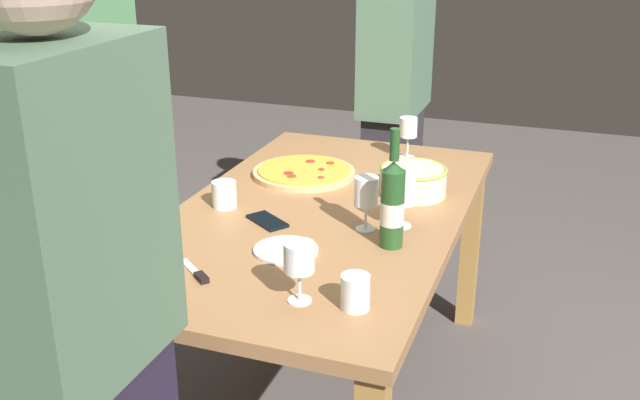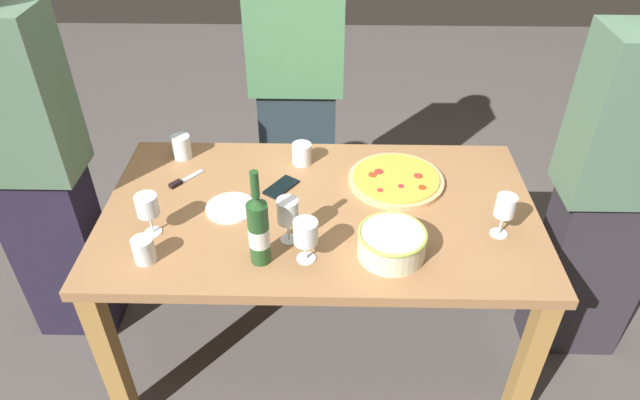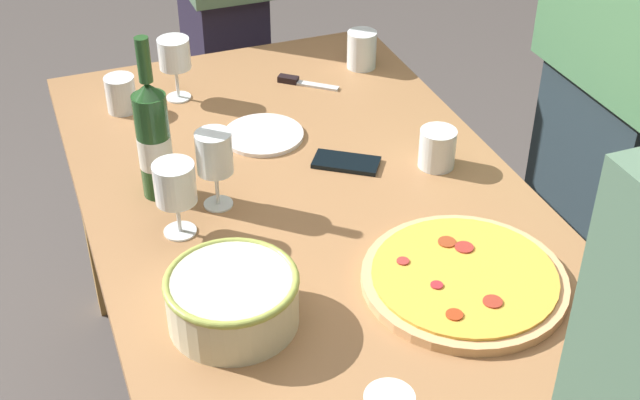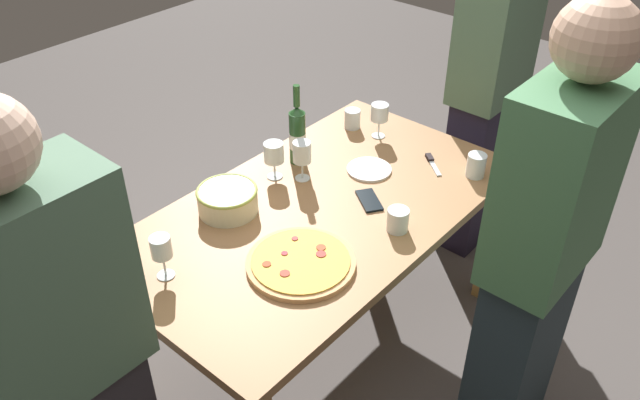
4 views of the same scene
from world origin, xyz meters
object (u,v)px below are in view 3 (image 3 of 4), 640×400
Objects in this scene: dining_table at (320,250)px; pizza at (464,279)px; wine_glass_far_right at (174,57)px; wine_bottle at (154,139)px; cup_ceramic at (437,148)px; person_guest_right at (627,70)px; serving_bowl at (232,298)px; wine_glass_near_pizza at (214,154)px; pizza_knife at (300,82)px; cup_amber at (121,94)px; side_plate at (263,135)px; wine_glass_by_bottle at (175,187)px; cell_phone at (346,162)px; cup_spare at (362,50)px.

dining_table is 4.27× the size of pizza.
wine_glass_far_right is (-0.88, -0.32, 0.10)m from pizza.
cup_ceramic is at bearing 79.57° from wine_bottle.
pizza is 0.22× the size of person_guest_right.
wine_glass_near_pizza is (-0.35, 0.07, 0.07)m from serving_bowl.
cup_ceramic is 0.49m from pizza_knife.
cup_amber is at bearing -176.81° from serving_bowl.
wine_bottle reaches higher than serving_bowl.
wine_bottle reaches higher than cup_amber.
wine_glass_near_pizza reaches higher than wine_glass_far_right.
pizza is at bearing -19.59° from cup_ceramic.
pizza is 0.67m from wine_bottle.
dining_table is 8.62× the size of side_plate.
wine_glass_by_bottle is 0.43m from cell_phone.
cup_spare is at bearing 176.14° from cup_ceramic.
pizza is 0.57m from wine_glass_by_bottle.
person_guest_right reaches higher than pizza.
wine_glass_by_bottle is (0.15, 0.01, -0.02)m from wine_bottle.
serving_bowl is at bearing 5.78° from wine_glass_by_bottle.
dining_table is at bearing 14.92° from wine_glass_far_right.
wine_glass_far_right is 0.31m from side_plate.
serving_bowl reaches higher than cup_ceramic.
cup_amber is 0.59m from cell_phone.
side_plate is (-0.25, -0.32, -0.04)m from cup_ceramic.
cup_ceramic is (0.49, 0.60, -0.00)m from cup_amber.
wine_glass_by_bottle is at bearing -86.01° from cup_ceramic.
cup_spare is at bearing 100.91° from pizza_knife.
cup_ceramic is (0.02, 0.49, -0.08)m from wine_glass_near_pizza.
serving_bowl is 1.01m from cup_spare.
side_plate is 0.22m from cell_phone.
wine_bottle is 0.58m from pizza_knife.
wine_glass_near_pizza is 1.08× the size of wine_glass_far_right.
pizza_knife is at bearing 83.34° from wine_glass_far_right.
wine_glass_by_bottle is at bearing -12.84° from wine_glass_far_right.
dining_table is at bearing -150.34° from pizza.
wine_glass_near_pizza is at bearing -92.70° from cup_ceramic.
cup_ceramic is 0.64× the size of pizza_knife.
cup_spare is (-0.48, 0.52, -0.07)m from wine_glass_near_pizza.
wine_glass_by_bottle is 1.14× the size of pizza_knife.
pizza is 0.78m from person_guest_right.
person_guest_right is at bearing 86.75° from wine_bottle.
wine_bottle is at bearing -177.14° from wine_glass_by_bottle.
wine_glass_far_right is 1.15× the size of pizza_knife.
wine_bottle is 1.89× the size of side_plate.
cup_ceramic is at bearing 104.98° from dining_table.
serving_bowl is at bearing -26.97° from pizza_knife.
person_guest_right is at bearing 76.20° from side_plate.
cup_spare is (-0.50, 0.03, 0.01)m from cup_ceramic.
wine_glass_by_bottle is at bearing 1.81° from cup_amber.
wine_glass_near_pizza reaches higher than cup_amber.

